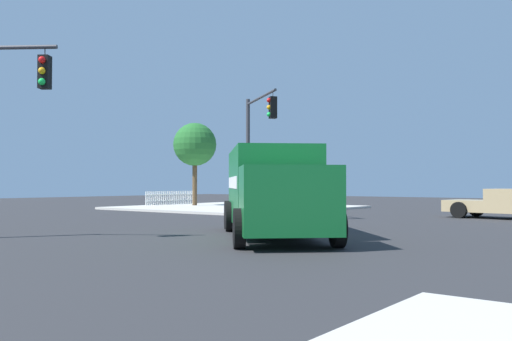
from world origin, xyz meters
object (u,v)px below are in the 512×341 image
object	(u,v)px
pedestrian_crossing	(262,192)
pedestrian_near_corner	(238,191)
traffic_light_primary	(256,135)
shade_tree_near	(195,145)
pickup_tan	(506,203)
delivery_truck	(273,190)

from	to	relation	value
pedestrian_crossing	pedestrian_near_corner	bearing A→B (deg)	16.65
traffic_light_primary	shade_tree_near	bearing A→B (deg)	-121.39
traffic_light_primary	pickup_tan	distance (m)	11.99
pedestrian_crossing	shade_tree_near	distance (m)	5.80
delivery_truck	pedestrian_near_corner	size ratio (longest dim) A/B	4.07
pedestrian_crossing	shade_tree_near	bearing A→B (deg)	-36.73
delivery_truck	shade_tree_near	xyz separation A→B (m)	(-13.29, -16.35, 2.86)
traffic_light_primary	shade_tree_near	xyz separation A→B (m)	(-6.18, -10.12, 0.33)
pickup_tan	pedestrian_crossing	bearing A→B (deg)	-102.69
traffic_light_primary	pedestrian_near_corner	size ratio (longest dim) A/B	3.25
delivery_truck	traffic_light_primary	xyz separation A→B (m)	(-7.12, -6.23, 2.53)
delivery_truck	shade_tree_near	size ratio (longest dim) A/B	1.28
traffic_light_primary	pedestrian_crossing	world-z (taller)	traffic_light_primary
delivery_truck	traffic_light_primary	size ratio (longest dim) A/B	1.25
pedestrian_near_corner	pedestrian_crossing	size ratio (longest dim) A/B	1.10
traffic_light_primary	pedestrian_near_corner	world-z (taller)	traffic_light_primary
pickup_tan	shade_tree_near	xyz separation A→B (m)	(0.03, -19.85, 3.55)
pickup_tan	pedestrian_near_corner	distance (m)	15.74
shade_tree_near	pedestrian_near_corner	bearing A→B (deg)	85.52
pedestrian_crossing	traffic_light_primary	bearing A→B (deg)	35.84
pedestrian_crossing	pickup_tan	bearing A→B (deg)	77.31
delivery_truck	shade_tree_near	distance (m)	21.27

